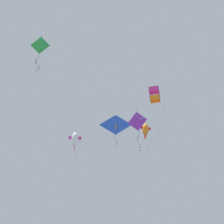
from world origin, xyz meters
TOP-DOWN VIEW (x-y plane):
  - kite_fish_highest at (0.57, -5.42)m, footprint 1.59×1.33m
  - kite_box_mid_left at (-7.34, 5.87)m, footprint 1.67×1.60m
  - kite_fish_low_drifter at (-8.27, -4.25)m, footprint 1.91×1.40m
  - kite_diamond_upper_right at (-6.15, 1.98)m, footprint 1.97×1.08m
  - kite_delta_near_left at (-4.51, -4.71)m, footprint 3.05×1.14m
  - kite_diamond_near_right at (4.36, 8.32)m, footprint 1.94×0.86m

SIDE VIEW (x-z plane):
  - kite_diamond_upper_right at x=-6.15m, z-range 20.40..26.79m
  - kite_box_mid_left at x=-7.34m, z-range 20.96..27.65m
  - kite_fish_highest at x=0.57m, z-range 21.67..29.24m
  - kite_fish_low_drifter at x=-8.27m, z-range 22.83..30.73m
  - kite_delta_near_left at x=-4.51m, z-range 23.95..31.05m
  - kite_diamond_near_right at x=4.36m, z-range 25.54..29.75m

